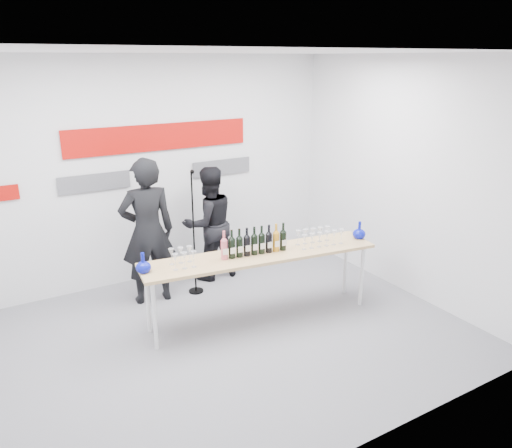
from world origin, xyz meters
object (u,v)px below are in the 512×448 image
(presenter_left, at_px, (148,232))
(presenter_right, at_px, (209,224))
(tasting_table, at_px, (260,259))
(mic_stand, at_px, (195,256))

(presenter_left, distance_m, presenter_right, 0.99)
(presenter_right, bearing_deg, tasting_table, 87.33)
(tasting_table, height_order, mic_stand, mic_stand)
(tasting_table, xyz_separation_m, presenter_right, (0.00, 1.37, 0.03))
(tasting_table, bearing_deg, presenter_right, 97.65)
(presenter_left, height_order, presenter_right, presenter_left)
(tasting_table, xyz_separation_m, presenter_left, (-0.95, 1.11, 0.16))
(tasting_table, xyz_separation_m, mic_stand, (-0.37, 1.03, -0.26))
(tasting_table, distance_m, presenter_right, 1.37)
(presenter_left, height_order, mic_stand, presenter_left)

